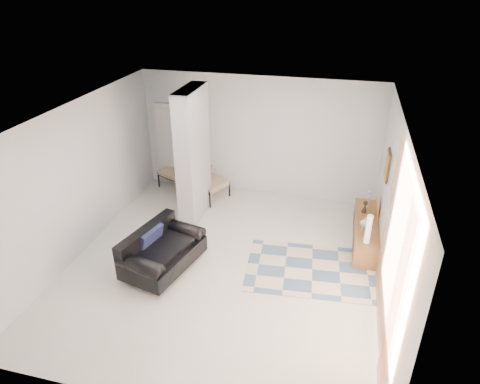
# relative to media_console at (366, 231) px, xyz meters

# --- Properties ---
(floor) EXTENTS (6.00, 6.00, 0.00)m
(floor) POSITION_rel_media_console_xyz_m (-2.52, -1.44, -0.20)
(floor) COLOR silver
(floor) RESTS_ON ground
(ceiling) EXTENTS (6.00, 6.00, 0.00)m
(ceiling) POSITION_rel_media_console_xyz_m (-2.52, -1.44, 2.60)
(ceiling) COLOR white
(ceiling) RESTS_ON wall_back
(wall_back) EXTENTS (6.00, 0.00, 6.00)m
(wall_back) POSITION_rel_media_console_xyz_m (-2.52, 1.56, 1.20)
(wall_back) COLOR silver
(wall_back) RESTS_ON ground
(wall_front) EXTENTS (6.00, 0.00, 6.00)m
(wall_front) POSITION_rel_media_console_xyz_m (-2.52, -4.44, 1.20)
(wall_front) COLOR silver
(wall_front) RESTS_ON ground
(wall_left) EXTENTS (0.00, 6.00, 6.00)m
(wall_left) POSITION_rel_media_console_xyz_m (-5.27, -1.44, 1.20)
(wall_left) COLOR silver
(wall_left) RESTS_ON ground
(wall_right) EXTENTS (0.00, 6.00, 6.00)m
(wall_right) POSITION_rel_media_console_xyz_m (0.23, -1.44, 1.20)
(wall_right) COLOR silver
(wall_right) RESTS_ON ground
(partition_column) EXTENTS (0.35, 1.20, 2.80)m
(partition_column) POSITION_rel_media_console_xyz_m (-3.62, 0.16, 1.20)
(partition_column) COLOR #A6ACAE
(partition_column) RESTS_ON floor
(hallway_door) EXTENTS (0.85, 0.06, 2.04)m
(hallway_door) POSITION_rel_media_console_xyz_m (-4.62, 1.52, 0.82)
(hallway_door) COLOR silver
(hallway_door) RESTS_ON floor
(curtain) EXTENTS (0.00, 2.55, 2.55)m
(curtain) POSITION_rel_media_console_xyz_m (0.15, -2.59, 1.25)
(curtain) COLOR orange
(curtain) RESTS_ON wall_right
(wall_art) EXTENTS (0.04, 0.45, 0.55)m
(wall_art) POSITION_rel_media_console_xyz_m (0.20, -0.00, 1.45)
(wall_art) COLOR #3E2511
(wall_art) RESTS_ON wall_right
(media_console) EXTENTS (0.45, 2.03, 0.80)m
(media_console) POSITION_rel_media_console_xyz_m (0.00, 0.00, 0.00)
(media_console) COLOR brown
(media_console) RESTS_ON floor
(loveseat) EXTENTS (1.22, 1.69, 0.76)m
(loveseat) POSITION_rel_media_console_xyz_m (-3.58, -1.82, 0.15)
(loveseat) COLOR silver
(loveseat) RESTS_ON floor
(daybed) EXTENTS (1.87, 1.36, 0.77)m
(daybed) POSITION_rel_media_console_xyz_m (-4.05, 1.20, 0.21)
(daybed) COLOR black
(daybed) RESTS_ON floor
(area_rug) EXTENTS (2.48, 1.76, 0.01)m
(area_rug) POSITION_rel_media_console_xyz_m (-0.92, -1.24, -0.20)
(area_rug) COLOR beige
(area_rug) RESTS_ON floor
(cylinder_lamp) EXTENTS (0.10, 0.10, 0.56)m
(cylinder_lamp) POSITION_rel_media_console_xyz_m (-0.02, -0.71, 0.47)
(cylinder_lamp) COLOR silver
(cylinder_lamp) RESTS_ON media_console
(bronze_figurine) EXTENTS (0.14, 0.14, 0.25)m
(bronze_figurine) POSITION_rel_media_console_xyz_m (-0.05, 0.41, 0.32)
(bronze_figurine) COLOR #2F1E15
(bronze_figurine) RESTS_ON media_console
(vase) EXTENTS (0.21, 0.21, 0.20)m
(vase) POSITION_rel_media_console_xyz_m (-0.05, -0.17, 0.30)
(vase) COLOR silver
(vase) RESTS_ON media_console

